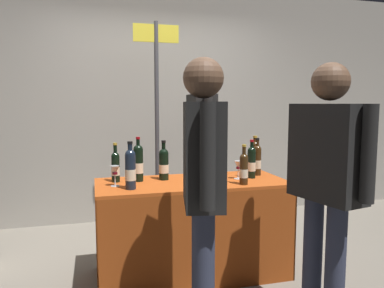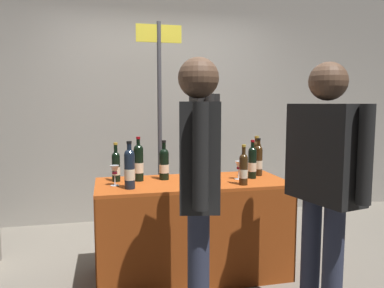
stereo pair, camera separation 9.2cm
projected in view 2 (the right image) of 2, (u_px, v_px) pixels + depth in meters
name	position (u px, v px, depth m)	size (l,w,h in m)	color
ground_plane	(192.00, 274.00, 3.06)	(12.00, 12.00, 0.00)	gray
back_partition	(161.00, 104.00, 4.51)	(7.25, 0.12, 2.78)	#9E998E
tasting_table	(192.00, 212.00, 3.00)	(1.51, 0.65, 0.78)	#B74C19
featured_wine_bottle	(258.00, 160.00, 3.19)	(0.07, 0.07, 0.32)	#38230F
display_bottle_0	(130.00, 168.00, 2.70)	(0.08, 0.08, 0.35)	#192333
display_bottle_1	(252.00, 162.00, 3.07)	(0.07, 0.07, 0.32)	black
display_bottle_2	(116.00, 166.00, 2.95)	(0.07, 0.07, 0.31)	black
display_bottle_3	(256.00, 157.00, 3.31)	(0.08, 0.08, 0.33)	#38230F
display_bottle_4	(164.00, 163.00, 3.03)	(0.08, 0.08, 0.32)	black
display_bottle_5	(243.00, 168.00, 2.83)	(0.07, 0.07, 0.31)	#38230F
display_bottle_6	(139.00, 162.00, 2.97)	(0.08, 0.08, 0.36)	black
wine_glass_near_vendor	(115.00, 171.00, 2.80)	(0.07, 0.07, 0.16)	silver
wine_glass_mid	(211.00, 172.00, 2.84)	(0.07, 0.07, 0.14)	silver
wine_glass_near_taster	(239.00, 166.00, 3.04)	(0.07, 0.07, 0.15)	silver
vendor_presenter	(203.00, 138.00, 3.66)	(0.24, 0.64, 1.74)	black
taster_foreground_right	(198.00, 176.00, 2.09)	(0.29, 0.57, 1.65)	#2D3347
taster_foreground_left	(325.00, 172.00, 2.21)	(0.31, 0.62, 1.64)	#2D3347
booth_signpost	(160.00, 110.00, 3.76)	(0.46, 0.04, 2.21)	#47474C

